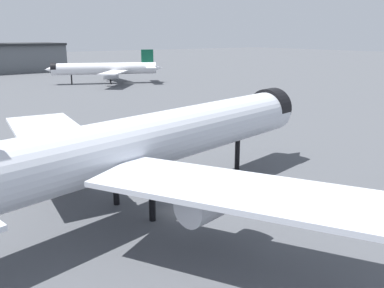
% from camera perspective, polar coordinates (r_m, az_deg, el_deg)
% --- Properties ---
extents(ground, '(900.00, 900.00, 0.00)m').
position_cam_1_polar(ground, '(48.60, -1.48, -9.29)').
color(ground, '#4C4F54').
extents(airliner_near_gate, '(61.59, 55.31, 18.09)m').
position_cam_1_polar(airliner_near_gate, '(47.50, -6.26, 0.26)').
color(airliner_near_gate, silver).
rests_on(airliner_near_gate, ground).
extents(airliner_far_taxiway, '(46.18, 41.29, 13.86)m').
position_cam_1_polar(airliner_far_taxiway, '(176.68, -12.02, 10.25)').
color(airliner_far_taxiway, white).
rests_on(airliner_far_taxiway, ground).
extents(baggage_cart_trailing, '(2.85, 2.86, 1.82)m').
position_cam_1_polar(baggage_cart_trailing, '(84.40, 2.50, 2.02)').
color(baggage_cart_trailing, black).
rests_on(baggage_cart_trailing, ground).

